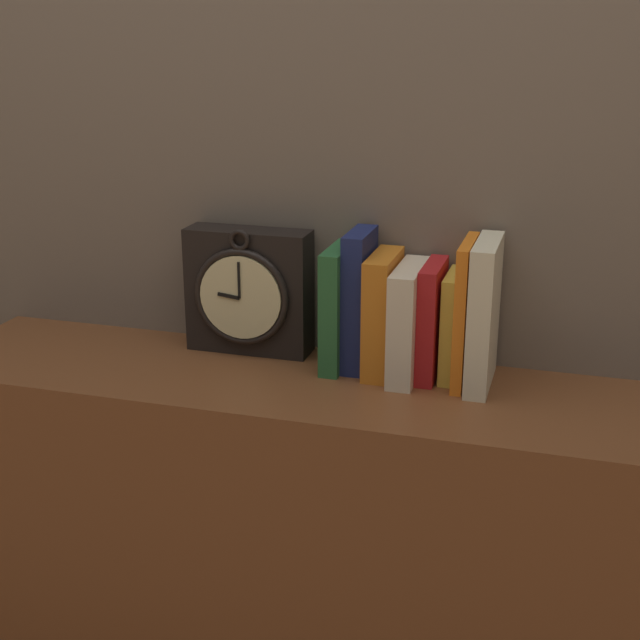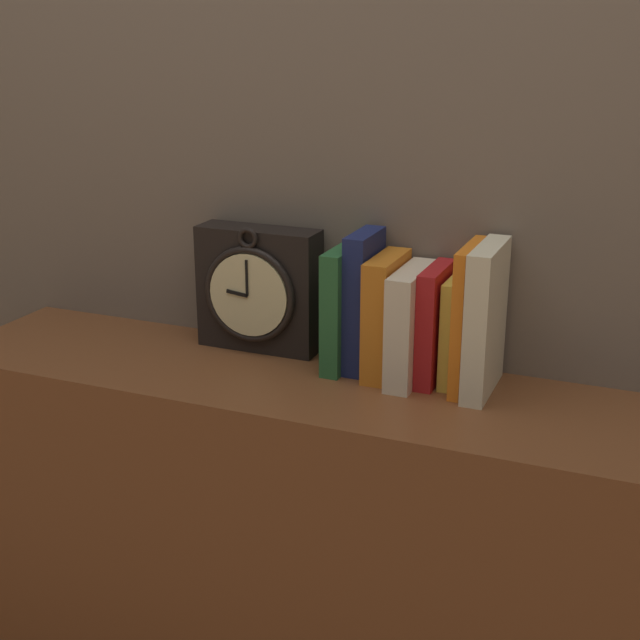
{
  "view_description": "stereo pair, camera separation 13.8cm",
  "coord_description": "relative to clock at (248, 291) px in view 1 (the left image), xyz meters",
  "views": [
    {
      "loc": [
        0.37,
        -1.26,
        1.42
      ],
      "look_at": [
        0.0,
        0.0,
        0.98
      ],
      "focal_mm": 50.0,
      "sensor_mm": 36.0,
      "label": 1
    },
    {
      "loc": [
        0.51,
        -1.21,
        1.42
      ],
      "look_at": [
        0.0,
        0.0,
        0.98
      ],
      "focal_mm": 50.0,
      "sensor_mm": 36.0,
      "label": 2
    }
  ],
  "objects": [
    {
      "name": "book_slot4_red",
      "position": [
        0.32,
        -0.02,
        -0.01
      ],
      "size": [
        0.03,
        0.12,
        0.19
      ],
      "color": "#B41D20",
      "rests_on": "bookshelf"
    },
    {
      "name": "book_slot0_green",
      "position": [
        0.17,
        -0.03,
        -0.01
      ],
      "size": [
        0.03,
        0.13,
        0.2
      ],
      "color": "#286333",
      "rests_on": "bookshelf"
    },
    {
      "name": "wall_back",
      "position": [
        0.16,
        0.07,
        0.32
      ],
      "size": [
        6.0,
        0.05,
        2.6
      ],
      "color": "#756656",
      "rests_on": "ground_plane"
    },
    {
      "name": "book_slot6_orange",
      "position": [
        0.37,
        -0.03,
        0.01
      ],
      "size": [
        0.02,
        0.14,
        0.23
      ],
      "color": "orange",
      "rests_on": "bookshelf"
    },
    {
      "name": "book_slot5_yellow",
      "position": [
        0.35,
        -0.02,
        -0.02
      ],
      "size": [
        0.02,
        0.11,
        0.17
      ],
      "color": "yellow",
      "rests_on": "bookshelf"
    },
    {
      "name": "book_slot2_orange",
      "position": [
        0.24,
        -0.03,
        -0.01
      ],
      "size": [
        0.04,
        0.13,
        0.2
      ],
      "color": "orange",
      "rests_on": "bookshelf"
    },
    {
      "name": "book_slot7_cream",
      "position": [
        0.4,
        -0.04,
        0.01
      ],
      "size": [
        0.04,
        0.15,
        0.23
      ],
      "color": "beige",
      "rests_on": "bookshelf"
    },
    {
      "name": "book_slot1_navy",
      "position": [
        0.2,
        -0.02,
        0.01
      ],
      "size": [
        0.03,
        0.11,
        0.23
      ],
      "color": "navy",
      "rests_on": "bookshelf"
    },
    {
      "name": "book_slot3_cream",
      "position": [
        0.29,
        -0.04,
        -0.02
      ],
      "size": [
        0.04,
        0.15,
        0.18
      ],
      "color": "beige",
      "rests_on": "bookshelf"
    },
    {
      "name": "bookshelf",
      "position": [
        0.16,
        -0.1,
        -0.54
      ],
      "size": [
        1.32,
        0.3,
        0.88
      ],
      "color": "brown",
      "rests_on": "ground_plane"
    },
    {
      "name": "clock",
      "position": [
        0.0,
        0.0,
        0.0
      ],
      "size": [
        0.21,
        0.08,
        0.22
      ],
      "color": "black",
      "rests_on": "bookshelf"
    }
  ]
}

